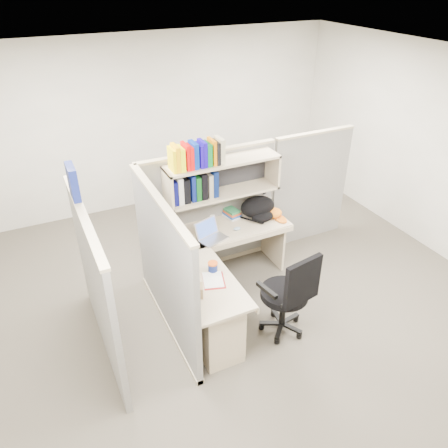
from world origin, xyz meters
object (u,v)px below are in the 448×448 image
laptop (213,231)px  task_chair (286,306)px  snack_canister (213,266)px  desk (220,298)px  backpack (260,209)px

laptop → task_chair: bearing=-87.8°
snack_canister → task_chair: 0.90m
desk → laptop: size_ratio=5.39×
laptop → snack_canister: 0.61m
laptop → task_chair: 1.20m
backpack → snack_canister: bearing=-161.0°
laptop → backpack: 0.77m
snack_canister → backpack: bearing=37.0°
snack_canister → task_chair: bearing=-37.3°
desk → backpack: size_ratio=3.82×
backpack → task_chair: task_chair is taller
backpack → snack_canister: backpack is taller
desk → laptop: laptop is taller
snack_canister → task_chair: (0.64, -0.49, -0.40)m
backpack → task_chair: 1.37m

